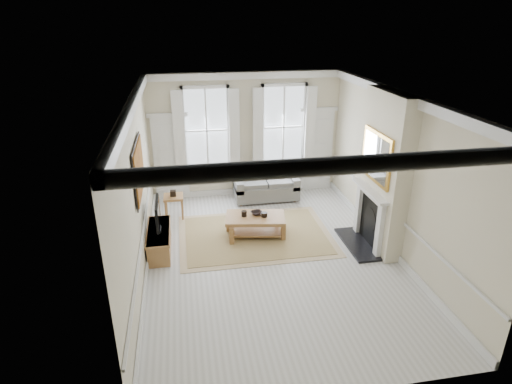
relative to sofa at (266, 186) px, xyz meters
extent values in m
plane|color=#B7B5AD|center=(-0.48, -3.11, -0.35)|extent=(7.20, 7.20, 0.00)
plane|color=white|center=(-0.48, -3.11, 3.05)|extent=(7.20, 7.20, 0.00)
plane|color=beige|center=(-0.48, 0.49, 1.35)|extent=(5.20, 0.00, 5.20)
plane|color=beige|center=(-3.08, -3.11, 1.35)|extent=(0.00, 7.20, 7.20)
plane|color=beige|center=(2.12, -3.11, 1.35)|extent=(0.00, 7.20, 7.20)
cube|color=silver|center=(-2.53, 0.45, 0.80)|extent=(0.90, 0.08, 2.30)
cube|color=silver|center=(1.57, 0.45, 0.80)|extent=(0.90, 0.08, 2.30)
cube|color=#A4741C|center=(-3.04, -2.81, 1.70)|extent=(0.05, 1.66, 1.06)
cube|color=beige|center=(1.95, -2.91, 1.35)|extent=(0.35, 1.70, 3.38)
cube|color=black|center=(1.52, -2.91, -0.33)|extent=(0.55, 1.50, 0.05)
cube|color=silver|center=(1.72, -3.46, 0.22)|extent=(0.10, 0.18, 1.15)
cube|color=silver|center=(1.72, -2.36, 0.22)|extent=(0.10, 0.18, 1.15)
cube|color=silver|center=(1.67, -2.91, 0.95)|extent=(0.20, 1.45, 0.06)
cube|color=black|center=(1.77, -2.91, 0.20)|extent=(0.02, 0.92, 1.00)
cube|color=gold|center=(1.73, -2.91, 1.70)|extent=(0.06, 1.26, 1.06)
cube|color=slate|center=(0.00, -0.06, -0.09)|extent=(1.73, 0.84, 0.39)
cube|color=slate|center=(0.00, 0.26, 0.26)|extent=(1.73, 0.20, 0.44)
cube|color=slate|center=(-0.77, -0.06, 0.14)|extent=(0.20, 0.84, 0.30)
cube|color=slate|center=(0.77, -0.06, 0.14)|extent=(0.20, 0.84, 0.30)
cylinder|color=olive|center=(-0.75, -0.36, -0.31)|extent=(0.06, 0.06, 0.08)
cylinder|color=olive|center=(0.75, 0.24, -0.31)|extent=(0.06, 0.06, 0.08)
cube|color=olive|center=(-2.50, -0.77, 0.20)|extent=(0.48, 0.48, 0.06)
cube|color=olive|center=(-2.69, -0.96, -0.09)|extent=(0.05, 0.05, 0.53)
cube|color=olive|center=(-2.31, -0.96, -0.09)|extent=(0.05, 0.05, 0.53)
cube|color=olive|center=(-2.69, -0.58, -0.09)|extent=(0.05, 0.05, 0.53)
cube|color=olive|center=(-2.31, -0.58, -0.09)|extent=(0.05, 0.05, 0.53)
cube|color=#A58855|center=(-0.66, -2.09, -0.34)|extent=(3.50, 2.60, 0.02)
cube|color=olive|center=(-0.66, -2.09, 0.11)|extent=(1.45, 0.99, 0.08)
cube|color=olive|center=(-1.23, -2.38, -0.14)|extent=(0.10, 0.10, 0.42)
cube|color=olive|center=(-0.09, -2.38, -0.14)|extent=(0.10, 0.10, 0.42)
cube|color=olive|center=(-1.23, -1.80, -0.14)|extent=(0.10, 0.10, 0.42)
cube|color=olive|center=(-0.09, -1.80, -0.14)|extent=(0.10, 0.10, 0.42)
cylinder|color=black|center=(-0.91, -2.04, 0.21)|extent=(0.13, 0.13, 0.13)
cylinder|color=black|center=(-0.46, -2.14, 0.20)|extent=(0.14, 0.14, 0.10)
imported|color=black|center=(-0.61, -1.99, 0.18)|extent=(0.33, 0.33, 0.06)
cube|color=olive|center=(-2.82, -2.39, -0.10)|extent=(0.45, 1.41, 0.50)
cube|color=black|center=(-2.80, -2.39, 0.17)|extent=(0.08, 0.30, 0.03)
cube|color=black|center=(-2.80, -2.39, 0.56)|extent=(0.05, 0.90, 0.55)
cube|color=black|center=(-2.77, -2.39, 0.56)|extent=(0.01, 0.83, 0.50)
camera|label=1|loc=(-2.17, -10.74, 4.47)|focal=30.00mm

